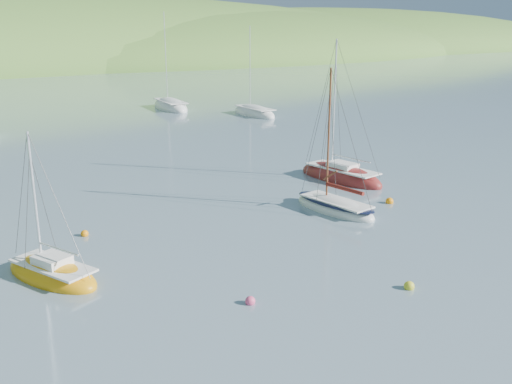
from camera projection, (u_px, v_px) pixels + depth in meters
ground at (362, 276)px, 25.96m from camera, size 700.00×700.00×0.00m
daysailer_white at (335, 207)px, 35.08m from camera, size 2.64×6.15×9.23m
sloop_red at (341, 177)px, 42.14m from camera, size 3.19×7.60×10.95m
sailboat_yellow at (52, 274)px, 25.70m from camera, size 3.94×5.88×7.26m
distant_sloop_b at (171, 107)px, 78.13m from camera, size 4.90×10.15×13.89m
distant_sloop_d at (254, 114)px, 72.67m from camera, size 3.50×8.56×11.96m
mooring_buoys at (310, 242)px, 29.63m from camera, size 18.43×14.99×0.50m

